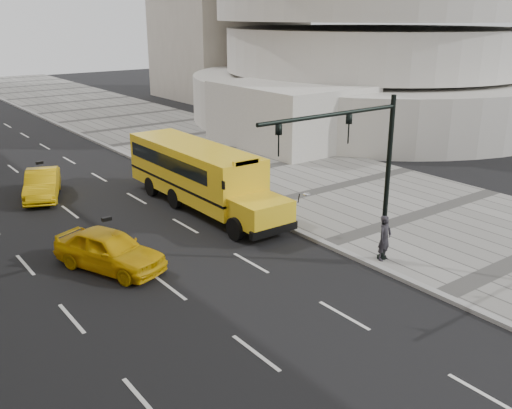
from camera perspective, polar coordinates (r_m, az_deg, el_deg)
ground at (r=24.85m, az=-12.09°, el=-3.34°), size 140.00×140.00×0.00m
sidewalk_museum at (r=31.37m, az=8.09°, el=1.69°), size 12.00×140.00×0.15m
curb_museum at (r=27.64m, az=-0.81°, el=-0.47°), size 0.30×140.00×0.15m
school_bus at (r=28.09m, az=-5.91°, el=3.35°), size 2.96×11.56×3.19m
taxi_near at (r=21.91m, az=-14.45°, el=-4.40°), size 3.43×4.87×1.54m
taxi_far at (r=31.39m, az=-20.60°, el=1.91°), size 3.06×4.66×1.45m
pedestrian at (r=22.14m, az=12.75°, el=-3.28°), size 0.71×0.53×1.77m
traffic_signal at (r=20.27m, az=10.57°, el=3.94°), size 6.18×0.36×6.40m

